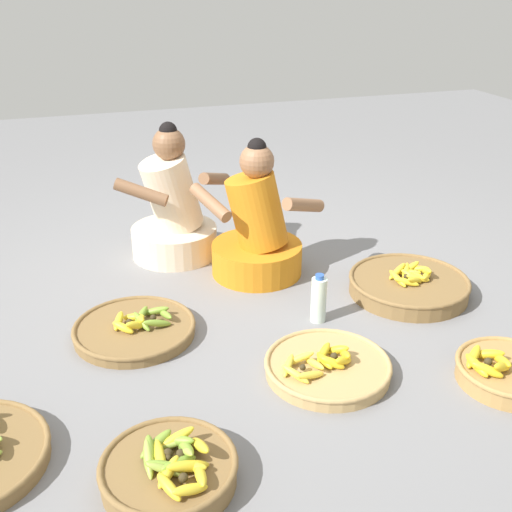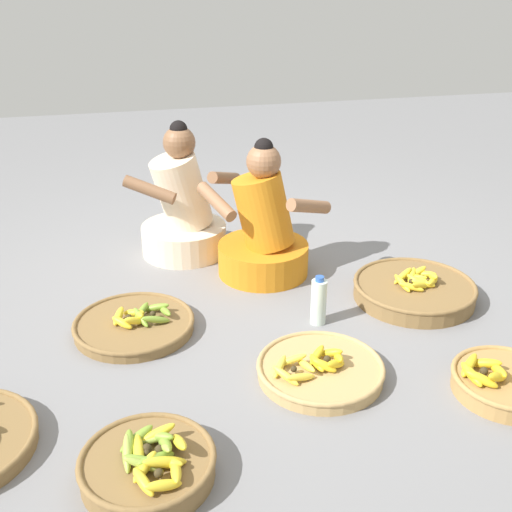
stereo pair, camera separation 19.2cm
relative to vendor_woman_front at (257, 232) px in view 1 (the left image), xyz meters
name	(u,v)px [view 1 (the left image)]	position (x,y,z in m)	size (l,w,h in m)	color
ground_plane	(245,300)	(-0.17, -0.30, -0.25)	(10.00, 10.00, 0.00)	slate
vendor_woman_front	(257,232)	(0.00, 0.00, 0.00)	(0.71, 0.56, 0.80)	orange
vendor_woman_behind	(173,214)	(-0.40, 0.40, 0.01)	(0.73, 0.53, 0.83)	beige
banana_basket_mid_right	(170,469)	(-0.79, -1.46, -0.20)	(0.48, 0.48, 0.17)	brown
banana_basket_back_center	(409,284)	(0.71, -0.50, -0.20)	(0.65, 0.65, 0.16)	brown
banana_basket_back_right	(509,371)	(0.70, -1.34, -0.20)	(0.46, 0.46, 0.16)	#A87F47
banana_basket_front_right	(135,329)	(-0.77, -0.47, -0.22)	(0.59, 0.59, 0.13)	brown
banana_basket_front_center	(327,366)	(-0.02, -1.04, -0.22)	(0.56, 0.56, 0.13)	tan
water_bottle	(319,299)	(0.13, -0.61, -0.13)	(0.08, 0.08, 0.26)	silver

